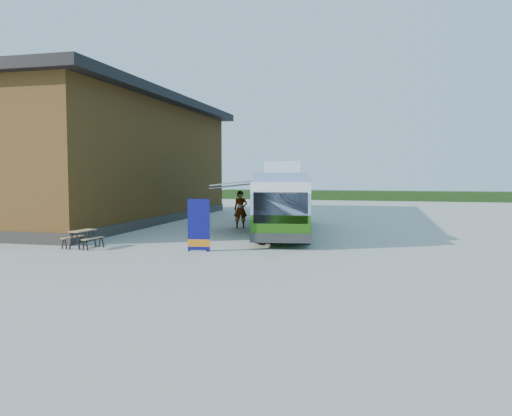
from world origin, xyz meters
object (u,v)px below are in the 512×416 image
(picnic_table, at_px, (83,235))
(person_b, at_px, (264,225))
(person_a, at_px, (241,209))
(bus, at_px, (287,200))
(banner, at_px, (199,230))
(slurry_tanker, at_px, (266,201))

(picnic_table, height_order, person_b, person_b)
(picnic_table, relative_size, person_a, 0.69)
(bus, height_order, banner, bus)
(banner, bearing_deg, person_a, 86.65)
(picnic_table, bearing_deg, slurry_tanker, 76.63)
(person_a, xyz_separation_m, slurry_tanker, (0.57, 3.58, 0.23))
(banner, height_order, slurry_tanker, slurry_tanker)
(person_b, bearing_deg, person_a, -104.52)
(picnic_table, xyz_separation_m, slurry_tanker, (4.60, 11.96, 0.70))
(bus, height_order, person_b, bus)
(banner, xyz_separation_m, person_a, (-0.64, 8.04, 0.19))
(person_a, xyz_separation_m, person_b, (2.59, -5.76, -0.19))
(picnic_table, height_order, person_a, person_a)
(slurry_tanker, bearing_deg, person_b, -88.97)
(person_a, relative_size, person_b, 1.23)
(bus, distance_m, slurry_tanker, 5.70)
(person_a, distance_m, slurry_tanker, 3.63)
(person_a, distance_m, person_b, 6.32)
(picnic_table, height_order, slurry_tanker, slurry_tanker)
(banner, xyz_separation_m, slurry_tanker, (-0.06, 11.62, 0.42))
(bus, bearing_deg, person_a, 141.42)
(picnic_table, distance_m, person_b, 7.13)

